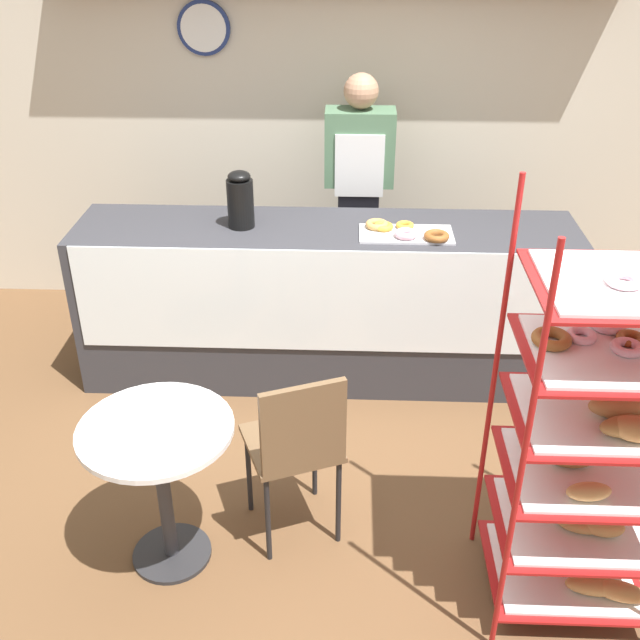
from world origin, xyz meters
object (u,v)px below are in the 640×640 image
person_worker (358,197)px  cafe_chair (297,442)px  pastry_rack (595,452)px  donut_tray_counter (405,232)px  cafe_table (160,462)px  coffee_carafe (240,200)px

person_worker → cafe_chair: person_worker is taller
pastry_rack → donut_tray_counter: bearing=112.0°
cafe_table → cafe_chair: 0.57m
coffee_carafe → cafe_table: bearing=-96.0°
cafe_chair → donut_tray_counter: donut_tray_counter is taller
cafe_chair → donut_tray_counter: bearing=-133.0°
pastry_rack → cafe_table: 1.71m
pastry_rack → cafe_table: bearing=175.5°
person_worker → cafe_table: bearing=-111.1°
cafe_chair → coffee_carafe: (-0.40, 1.38, 0.55)m
cafe_table → cafe_chair: bearing=13.2°
pastry_rack → cafe_chair: size_ratio=1.94×
cafe_chair → coffee_carafe: bearing=-95.7°
pastry_rack → donut_tray_counter: 1.69m
person_worker → cafe_table: size_ratio=2.33×
cafe_table → cafe_chair: size_ratio=0.80×
person_worker → donut_tray_counter: person_worker is taller
donut_tray_counter → cafe_chair: bearing=-111.3°
pastry_rack → person_worker: (-0.88, 2.24, 0.16)m
pastry_rack → cafe_chair: pastry_rack is taller
person_worker → donut_tray_counter: size_ratio=3.28×
pastry_rack → cafe_chair: bearing=166.9°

